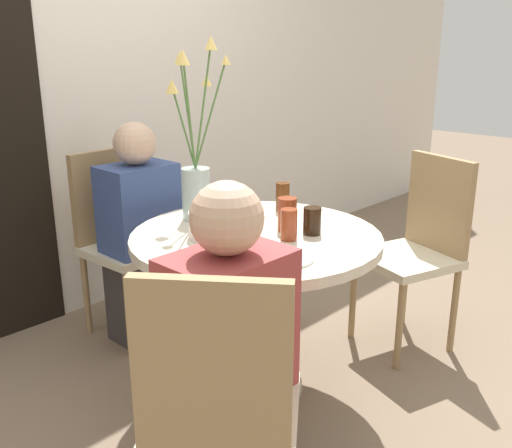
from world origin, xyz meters
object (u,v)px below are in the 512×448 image
Objects in this scene: drink_glass_5 at (235,202)px; drink_glass_3 at (312,221)px; drink_glass_4 at (283,197)px; person_guest at (141,241)px; birthday_cake at (220,224)px; chair_left_flank at (120,231)px; chair_right_flank at (420,241)px; side_plate at (288,259)px; drink_glass_1 at (289,225)px; drink_glass_2 at (287,214)px; person_woman at (229,378)px; chair_far_back at (220,406)px; drink_glass_0 at (236,239)px; flower_vase at (195,169)px.

drink_glass_3 is at bearing -88.56° from drink_glass_5.
drink_glass_4 is 0.74m from person_guest.
chair_left_flank is at bearing 85.49° from birthday_cake.
chair_right_flank is 1.06m from birthday_cake.
drink_glass_1 is at bearing 39.59° from side_plate.
drink_glass_2 is 0.12× the size of person_woman.
person_guest is (0.01, -0.16, -0.02)m from chair_left_flank.
birthday_cake is at bearing -92.17° from chair_right_flank.
chair_far_back reaches higher than drink_glass_0.
chair_right_flank reaches higher than drink_glass_3.
drink_glass_3 is at bearing -82.54° from chair_left_flank.
chair_left_flank is 8.32× the size of drink_glass_5.
drink_glass_2 is (0.09, 0.08, 0.01)m from drink_glass_1.
chair_right_flank reaches higher than drink_glass_4.
drink_glass_2 is 1.05× the size of drink_glass_4.
chair_far_back is 0.97m from drink_glass_3.
person_woman reaches higher than drink_glass_5.
person_guest reaches higher than chair_right_flank.
drink_glass_0 is at bearing 42.91° from person_woman.
drink_glass_0 is at bearing 169.82° from drink_glass_3.
person_guest and person_woman have the same top height.
birthday_cake reaches higher than side_plate.
side_plate is 0.34m from drink_glass_2.
drink_glass_4 is at bearing -66.60° from chair_left_flank.
chair_right_flank is at bearing -34.68° from flower_vase.
drink_glass_1 is at bearing -88.74° from chair_left_flank.
person_guest is at bearing 84.84° from side_plate.
drink_glass_1 is 0.11× the size of person_woman.
chair_far_back reaches higher than drink_glass_2.
person_woman is at bearing -151.25° from drink_glass_2.
chair_left_flank is 8.55× the size of drink_glass_3.
chair_left_flank is 6.89× the size of drink_glass_2.
chair_right_flank is 8.55× the size of drink_glass_3.
chair_right_flank is at bearing 0.15° from side_plate.
person_guest is (-0.19, 0.90, -0.25)m from drink_glass_3.
birthday_cake reaches higher than drink_glass_3.
chair_left_flank is 1.58m from chair_far_back.
drink_glass_2 is (0.15, -0.39, -0.15)m from flower_vase.
side_plate is 1.42× the size of drink_glass_4.
drink_glass_1 reaches higher than side_plate.
person_guest is (-0.16, 0.79, -0.26)m from drink_glass_2.
chair_left_flank reaches higher than drink_glass_3.
chair_far_back reaches higher than drink_glass_5.
person_woman is at bearing -115.05° from chair_left_flank.
drink_glass_5 reaches higher than drink_glass_0.
side_plate is (0.57, 0.26, 0.18)m from chair_far_back.
person_woman is (-0.72, -0.71, -0.25)m from drink_glass_5.
birthday_cake is at bearing -80.92° from chair_far_back.
chair_right_flank is 3.75× the size of birthday_cake.
flower_vase is at bearing 110.51° from drink_glass_2.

